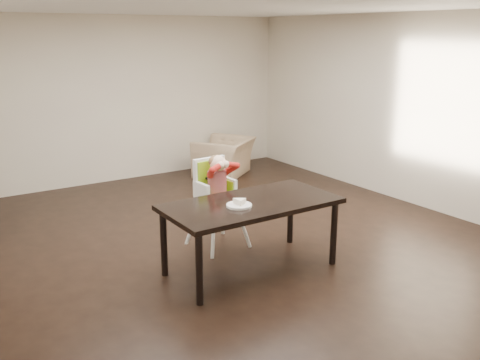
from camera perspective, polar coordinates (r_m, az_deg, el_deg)
The scene contains 6 objects.
ground at distance 6.39m, azimuth -0.40°, elevation -6.77°, with size 7.00×7.00×0.00m, color black.
room_walls at distance 5.94m, azimuth -0.44°, elevation 10.03°, with size 6.02×7.02×2.71m.
dining_table at distance 5.49m, azimuth 1.18°, elevation -3.10°, with size 1.80×0.90×0.75m.
high_chair at distance 6.11m, azimuth -2.58°, elevation -0.22°, with size 0.49×0.49×1.09m.
plate at distance 5.31m, azimuth -0.07°, elevation -2.57°, with size 0.28×0.28×0.07m.
armchair at distance 9.33m, azimuth -1.70°, elevation 3.13°, with size 0.98×0.64×0.86m, color tan.
Camera 1 is at (-3.21, -4.97, 2.41)m, focal length 40.00 mm.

